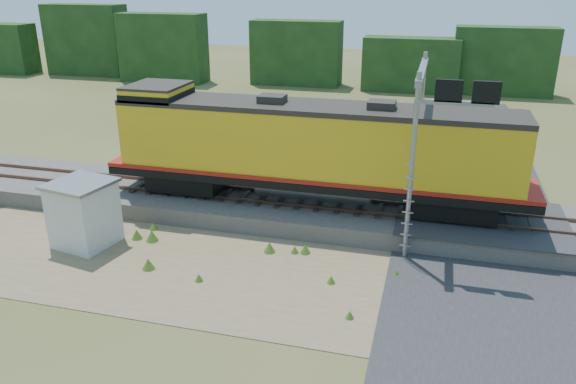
% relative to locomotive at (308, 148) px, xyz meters
% --- Properties ---
extents(ground, '(140.00, 140.00, 0.00)m').
position_rel_locomotive_xyz_m(ground, '(0.62, -6.00, -3.38)').
color(ground, '#475123').
rests_on(ground, ground).
extents(ballast, '(70.00, 5.00, 0.80)m').
position_rel_locomotive_xyz_m(ballast, '(0.62, -0.00, -2.98)').
color(ballast, slate).
rests_on(ballast, ground).
extents(rails, '(70.00, 1.54, 0.16)m').
position_rel_locomotive_xyz_m(rails, '(0.62, -0.00, -2.50)').
color(rails, brown).
rests_on(rails, ballast).
extents(dirt_shoulder, '(26.00, 8.00, 0.03)m').
position_rel_locomotive_xyz_m(dirt_shoulder, '(-1.38, -5.50, -3.36)').
color(dirt_shoulder, '#8C7754').
rests_on(dirt_shoulder, ground).
extents(road, '(7.00, 66.00, 0.86)m').
position_rel_locomotive_xyz_m(road, '(7.62, -5.26, -3.29)').
color(road, '#38383A').
rests_on(road, ground).
extents(tree_line_north, '(130.00, 3.00, 6.50)m').
position_rel_locomotive_xyz_m(tree_line_north, '(0.62, 32.00, -0.31)').
color(tree_line_north, '#193312').
rests_on(tree_line_north, ground).
extents(weed_clumps, '(15.00, 6.20, 0.56)m').
position_rel_locomotive_xyz_m(weed_clumps, '(-2.88, -5.90, -3.38)').
color(weed_clumps, '#43681D').
rests_on(weed_clumps, ground).
extents(locomotive, '(18.97, 2.89, 4.90)m').
position_rel_locomotive_xyz_m(locomotive, '(0.00, 0.00, 0.00)').
color(locomotive, black).
rests_on(locomotive, rails).
extents(shed, '(2.71, 2.71, 2.75)m').
position_rel_locomotive_xyz_m(shed, '(-8.23, -5.00, -1.98)').
color(shed, silver).
rests_on(shed, ground).
extents(signal_gantry, '(2.91, 6.20, 7.34)m').
position_rel_locomotive_xyz_m(signal_gantry, '(5.02, -0.67, 2.11)').
color(signal_gantry, gray).
rests_on(signal_gantry, ground).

